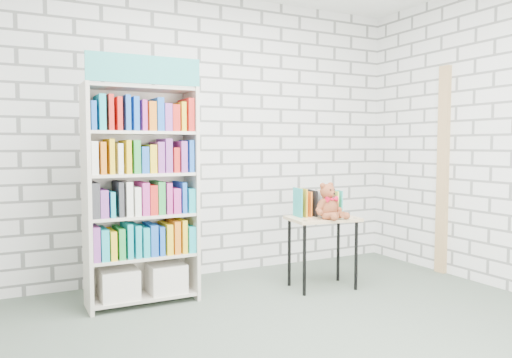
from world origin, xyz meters
name	(u,v)px	position (x,y,z in m)	size (l,w,h in m)	color
ground	(310,344)	(0.00, 0.00, 0.00)	(4.50, 4.50, 0.00)	#495749
room_shell	(312,69)	(0.00, 0.00, 1.78)	(4.52, 4.02, 2.81)	silver
bookshelf	(141,193)	(-0.76, 1.36, 0.91)	(0.89, 0.35, 2.00)	beige
display_table	(322,227)	(0.82, 1.04, 0.56)	(0.65, 0.49, 0.65)	tan
table_books	(318,202)	(0.83, 1.14, 0.78)	(0.44, 0.24, 0.25)	teal
teddy_bear	(329,204)	(0.82, 0.95, 0.78)	(0.30, 0.28, 0.32)	brown
door_trim	(443,170)	(2.23, 0.95, 1.05)	(0.05, 0.12, 2.10)	tan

